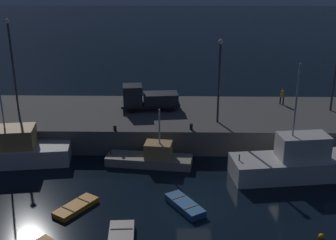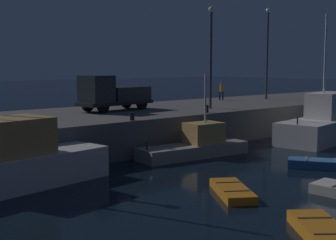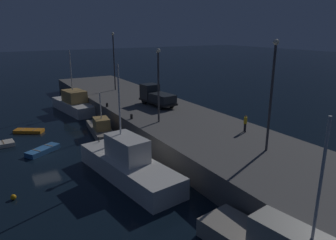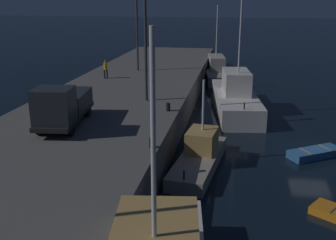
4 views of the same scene
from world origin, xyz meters
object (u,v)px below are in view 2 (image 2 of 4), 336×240
(rowboat_blue_far, at_px, (232,191))
(lamp_post_east, at_px, (211,49))
(fishing_boat_white, at_px, (196,145))
(bollard_west, at_px, (207,109))
(bollard_central, at_px, (132,116))
(fishing_boat_blue, at_px, (3,164))
(utility_truck, at_px, (112,94))
(fishing_trawler_red, at_px, (328,124))
(lamp_post_central, at_px, (267,47))
(dockworker, at_px, (221,90))
(dinghy_red_small, at_px, (321,164))
(dinghy_orange_near, at_px, (322,232))

(rowboat_blue_far, distance_m, lamp_post_east, 17.29)
(fishing_boat_white, distance_m, rowboat_blue_far, 8.75)
(bollard_west, distance_m, bollard_central, 6.76)
(fishing_boat_blue, bearing_deg, utility_truck, 34.68)
(fishing_trawler_red, distance_m, lamp_post_central, 12.92)
(utility_truck, distance_m, bollard_central, 6.38)
(bollard_central, bearing_deg, fishing_trawler_red, -14.26)
(fishing_trawler_red, relative_size, lamp_post_central, 1.32)
(lamp_post_central, xyz_separation_m, bollard_west, (-14.23, -5.63, -4.85))
(lamp_post_central, xyz_separation_m, dockworker, (-4.48, 1.91, -4.15))
(fishing_boat_blue, relative_size, lamp_post_east, 1.35)
(fishing_trawler_red, relative_size, dockworker, 6.91)
(lamp_post_east, xyz_separation_m, bollard_central, (-9.27, -2.40, -4.28))
(lamp_post_central, relative_size, bollard_central, 18.56)
(rowboat_blue_far, distance_m, utility_truck, 16.00)
(utility_truck, bearing_deg, lamp_post_east, -26.58)
(fishing_boat_white, bearing_deg, fishing_trawler_red, -8.56)
(utility_truck, relative_size, bollard_west, 11.24)
(fishing_boat_white, height_order, bollard_west, fishing_boat_white)
(fishing_trawler_red, xyz_separation_m, rowboat_blue_far, (-17.09, -5.38, -1.02))
(dinghy_red_small, xyz_separation_m, lamp_post_central, (14.94, 15.04, 7.18))
(fishing_boat_white, bearing_deg, bollard_west, 35.91)
(fishing_boat_white, height_order, lamp_post_east, lamp_post_east)
(dockworker, distance_m, bollard_west, 12.34)
(dinghy_red_small, relative_size, dockworker, 2.12)
(fishing_boat_white, height_order, utility_truck, fishing_boat_white)
(fishing_boat_white, relative_size, lamp_post_central, 0.84)
(rowboat_blue_far, height_order, bollard_west, bollard_west)
(bollard_central, bearing_deg, utility_truck, 66.49)
(rowboat_blue_far, distance_m, bollard_west, 12.99)
(bollard_west, bearing_deg, bollard_central, -176.99)
(fishing_trawler_red, height_order, rowboat_blue_far, fishing_trawler_red)
(dinghy_red_small, relative_size, utility_truck, 0.59)
(fishing_boat_blue, xyz_separation_m, dinghy_orange_near, (5.49, -12.63, -0.97))
(dockworker, bearing_deg, dinghy_red_small, -121.69)
(fishing_trawler_red, xyz_separation_m, bollard_central, (-15.52, 3.94, 1.35))
(fishing_boat_white, xyz_separation_m, dockworker, (13.16, 10.00, 2.58))
(fishing_trawler_red, bearing_deg, dinghy_orange_near, -150.34)
(lamp_post_central, bearing_deg, lamp_post_east, -162.99)
(fishing_trawler_red, bearing_deg, bollard_central, 165.74)
(fishing_boat_white, relative_size, rowboat_blue_far, 2.15)
(dinghy_orange_near, xyz_separation_m, lamp_post_central, (24.19, 20.60, 7.21))
(dinghy_orange_near, height_order, lamp_post_east, lamp_post_east)
(dinghy_orange_near, height_order, utility_truck, utility_truck)
(fishing_trawler_red, bearing_deg, dinghy_red_small, -151.67)
(rowboat_blue_far, bearing_deg, fishing_trawler_red, 17.47)
(fishing_trawler_red, relative_size, bollard_west, 21.77)
(dockworker, bearing_deg, rowboat_blue_far, -136.40)
(lamp_post_central, height_order, bollard_west, lamp_post_central)
(lamp_post_east, height_order, bollard_central, lamp_post_east)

